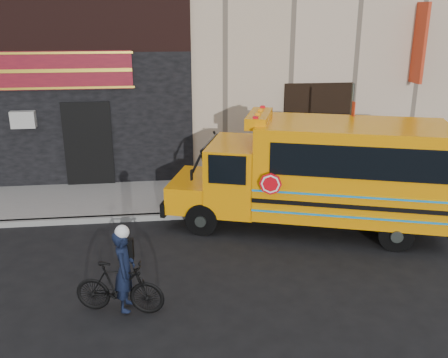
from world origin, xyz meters
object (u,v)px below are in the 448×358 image
bicycle (119,287)px  sign_pole (349,145)px  school_bus (321,172)px  cyclist (125,273)px

bicycle → sign_pole: bearing=-40.5°
school_bus → sign_pole: size_ratio=2.03×
bicycle → school_bus: bearing=-41.5°
sign_pole → bicycle: bearing=-144.6°
bicycle → cyclist: 0.30m
school_bus → bicycle: school_bus is taller
cyclist → school_bus: bearing=-47.9°
school_bus → cyclist: school_bus is taller
school_bus → cyclist: size_ratio=4.65×
sign_pole → cyclist: sign_pole is taller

